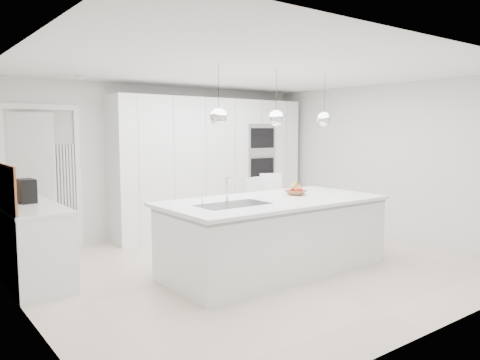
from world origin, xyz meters
TOP-DOWN VIEW (x-y plane):
  - floor at (0.00, 0.00)m, footprint 5.50×5.50m
  - wall_back at (0.00, 2.50)m, footprint 5.50×0.00m
  - wall_left at (-2.75, 0.00)m, footprint 0.00×5.00m
  - ceiling at (0.00, 0.00)m, footprint 5.50×5.50m
  - tall_cabinets at (0.80, 2.20)m, footprint 3.60×0.60m
  - oven_stack at (1.70, 1.89)m, footprint 0.62×0.04m
  - doorway_frame at (-1.95, 2.47)m, footprint 1.11×0.08m
  - hallway_door at (-2.20, 2.42)m, footprint 0.76×0.38m
  - radiator at (-1.63, 2.46)m, footprint 0.32×0.04m
  - left_base_cabinets at (-2.45, 1.20)m, footprint 0.60×1.80m
  - left_worktop at (-2.45, 1.20)m, footprint 0.62×1.82m
  - island_base at (0.10, -0.30)m, footprint 2.80×1.20m
  - island_worktop at (0.10, -0.25)m, footprint 2.84×1.40m
  - island_sink at (-0.55, -0.30)m, footprint 0.84×0.44m
  - island_tap at (-0.50, -0.10)m, footprint 0.02×0.02m
  - pendant_left at (-0.75, -0.30)m, footprint 0.20×0.20m
  - pendant_mid at (0.10, -0.30)m, footprint 0.20×0.20m
  - pendant_right at (0.95, -0.30)m, footprint 0.20×0.20m
  - fruit_bowl at (0.59, -0.15)m, footprint 0.33×0.33m
  - espresso_machine at (-2.43, 1.27)m, footprint 0.19×0.27m
  - bar_stool_left at (0.60, 0.64)m, footprint 0.44×0.55m
  - bar_stool_right at (0.97, 0.66)m, footprint 0.53×0.60m
  - apple_a at (0.57, -0.18)m, footprint 0.07×0.07m
  - apple_b at (0.63, -0.19)m, footprint 0.07×0.07m
  - apple_c at (0.57, -0.12)m, footprint 0.08×0.08m
  - apple_extra_3 at (0.62, -0.11)m, footprint 0.09×0.09m
  - banana_bunch at (0.61, -0.13)m, footprint 0.23×0.17m

SIDE VIEW (x-z plane):
  - floor at x=0.00m, z-range 0.00..0.00m
  - left_base_cabinets at x=-2.45m, z-range 0.00..0.86m
  - island_base at x=0.10m, z-range 0.00..0.86m
  - bar_stool_left at x=0.60m, z-range 0.00..1.05m
  - bar_stool_right at x=0.97m, z-range 0.00..1.09m
  - island_sink at x=-0.55m, z-range 0.73..0.91m
  - radiator at x=-1.63m, z-range 0.15..1.55m
  - left_worktop at x=-2.45m, z-range 0.86..0.90m
  - island_worktop at x=0.10m, z-range 0.86..0.90m
  - fruit_bowl at x=0.59m, z-range 0.90..0.97m
  - apple_b at x=0.63m, z-range 0.93..1.00m
  - apple_a at x=0.57m, z-range 0.93..1.00m
  - apple_c at x=0.57m, z-range 0.93..1.01m
  - apple_extra_3 at x=0.62m, z-range 0.93..1.02m
  - hallway_door at x=-2.20m, z-range 0.00..2.00m
  - banana_bunch at x=0.61m, z-range 0.91..1.12m
  - doorway_frame at x=-1.95m, z-range -0.04..2.09m
  - espresso_machine at x=-2.43m, z-range 0.90..1.18m
  - island_tap at x=-0.50m, z-range 0.90..1.20m
  - tall_cabinets at x=0.80m, z-range 0.00..2.30m
  - wall_back at x=0.00m, z-range -1.50..4.00m
  - wall_left at x=-2.75m, z-range -1.25..3.75m
  - oven_stack at x=1.70m, z-range 0.83..1.88m
  - pendant_left at x=-0.75m, z-range 1.80..2.00m
  - pendant_mid at x=0.10m, z-range 1.80..2.00m
  - pendant_right at x=0.95m, z-range 1.80..2.00m
  - ceiling at x=0.00m, z-range 2.50..2.50m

